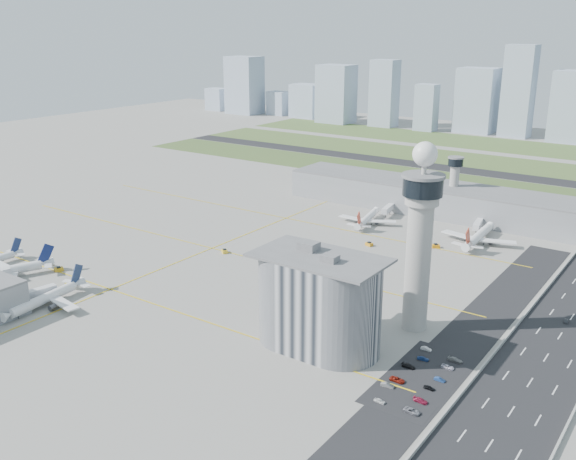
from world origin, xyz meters
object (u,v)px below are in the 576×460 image
Objects in this scene: admin_building at (319,302)px; car_lot_10 at (448,367)px; airplane_near_b at (0,266)px; airplane_far_a at (368,214)px; tug_3 at (225,251)px; car_lot_1 at (387,385)px; airplane_near_c at (43,293)px; secondary_tower at (454,181)px; car_lot_4 at (423,359)px; car_lot_5 at (426,349)px; jet_bridge_far_0 at (391,208)px; jet_bridge_far_1 at (480,223)px; tug_5 at (436,246)px; car_lot_9 at (440,379)px; control_tower at (420,231)px; airplane_far_b at (479,231)px; car_lot_11 at (455,360)px; car_lot_6 at (412,411)px; car_lot_7 at (420,400)px; tug_1 at (59,269)px; tug_2 at (70,284)px; car_lot_3 at (409,366)px; jet_bridge_near_2 at (20,301)px; tug_4 at (369,244)px; car_lot_8 at (429,388)px; car_lot_2 at (397,380)px; car_lot_0 at (380,401)px; car_hw_1 at (566,321)px.

admin_building is 10.53× the size of car_lot_10.
airplane_near_b is 1.14× the size of airplane_far_a.
tug_3 reaches higher than car_lot_1.
airplane_near_c reaches higher than car_lot_10.
secondary_tower reaches higher than car_lot_4.
car_lot_5 is at bearing 104.17° from airplane_near_c.
jet_bridge_far_0 is (-28.00, -18.00, -15.95)m from secondary_tower.
tug_5 is (-6.66, -41.16, -1.81)m from jet_bridge_far_1.
jet_bridge_far_1 reaches higher than car_lot_4.
car_lot_9 is (47.72, -111.09, -0.50)m from tug_5.
airplane_near_b is at bearing 93.47° from car_lot_4.
control_tower is 106.69m from airplane_far_b.
tug_3 reaches higher than car_lot_11.
car_lot_7 is (-0.25, 6.06, -0.04)m from car_lot_6.
car_lot_10 is (20.26, -20.02, -34.49)m from control_tower.
car_lot_1 is 1.07× the size of car_lot_4.
tug_1 is 167.73m from car_lot_11.
car_lot_6 reaches higher than car_lot_9.
airplane_near_c reaches higher than tug_5.
tug_2 reaches higher than car_lot_1.
car_lot_4 is (1.75, 6.81, 0.02)m from car_lot_3.
control_tower is 1.67× the size of airplane_near_c.
car_lot_6 is 33.13m from car_lot_11.
car_lot_6 is 1.11× the size of car_lot_7.
jet_bridge_near_2 is at bearing 110.58° from car_lot_10.
airplane_near_c is 131.18m from car_lot_1.
admin_building is at bearing -144.36° from tug_4.
car_lot_7 is (177.66, 14.82, -5.23)m from airplane_near_b.
car_lot_6 reaches higher than car_lot_8.
admin_building is 11.42× the size of car_lot_4.
tug_5 is (98.34, 151.84, -1.81)m from jet_bridge_near_2.
tug_1 is at bearing -140.90° from airplane_near_c.
tug_1 is at bearing 139.53° from airplane_far_a.
tug_1 is 1.07× the size of tug_3.
car_lot_2 is at bearing -81.18° from tug_3.
secondary_tower is at bearing 106.48° from control_tower.
airplane_far_b is 152.42m from car_lot_0.
car_lot_4 is 1.07× the size of car_lot_5.
tug_2 reaches higher than car_lot_8.
car_hw_1 is (21.60, 48.84, -0.11)m from car_lot_11.
tug_3 is 122.66m from car_lot_3.
jet_bridge_far_0 is 194.64m from car_lot_6.
car_lot_6 is at bearing -84.76° from car_lot_0.
admin_building is at bearing -170.24° from airplane_far_a.
car_lot_8 is (8.48, 14.19, -0.01)m from car_lot_0.
car_lot_11 is at bearing -153.01° from airplane_far_a.
car_lot_6 is at bearing -175.19° from car_lot_8.
tug_5 reaches higher than car_lot_2.
car_lot_9 is at bearing -69.68° from secondary_tower.
tug_2 is (-115.04, -146.70, -4.88)m from airplane_far_b.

